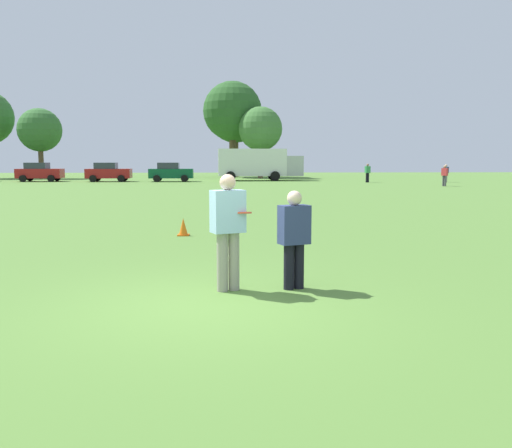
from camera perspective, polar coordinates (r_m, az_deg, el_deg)
ground_plane at (r=7.80m, az=-5.23°, el=-8.53°), size 164.79×164.79×0.00m
player_thrower at (r=8.43m, az=-2.99°, el=-0.16°), size 0.58×0.46×1.84m
player_defender at (r=8.57m, az=4.06°, el=-1.11°), size 0.54×0.41×1.58m
frisbee at (r=8.42m, az=-1.36°, el=1.18°), size 0.27×0.27×0.07m
traffic_cone at (r=14.87m, az=-7.70°, el=-0.34°), size 0.32×0.32×0.48m
parked_car_mid_left at (r=56.20m, az=-21.94°, el=5.13°), size 4.23×2.27×1.82m
parked_car_center at (r=53.86m, az=-15.37°, el=5.33°), size 4.23×2.27×1.82m
parked_car_mid_right at (r=52.67m, az=-9.02°, el=5.46°), size 4.23×2.27×1.82m
box_truck at (r=54.77m, az=0.23°, el=6.46°), size 8.54×3.11×3.18m
bystander_sideline_watcher at (r=53.31m, az=19.44°, el=5.19°), size 0.47×0.53×1.66m
bystander_far_jogger at (r=45.25m, az=19.33°, el=4.97°), size 0.49×0.52×1.65m
bystander_field_marshal at (r=51.15m, az=11.72°, el=5.43°), size 0.54×0.43×1.73m
tree_west_maple at (r=65.30m, az=-21.91°, el=9.19°), size 4.79×4.79×7.78m
tree_center_elm at (r=65.15m, az=-2.50°, el=11.81°), size 6.97×6.97×11.32m
tree_east_birch at (r=67.79m, az=-2.22°, el=11.37°), size 6.70×6.70×10.89m
tree_east_oak at (r=62.15m, az=0.48°, el=10.02°), size 4.99×4.99×8.10m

